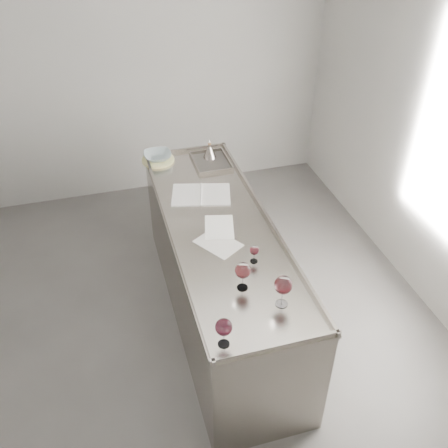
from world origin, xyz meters
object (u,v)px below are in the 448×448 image
object	(u,v)px
notebook	(201,195)
wine_funnel	(210,152)
ceramic_bowl	(158,156)
wine_glass_middle	(243,271)
wine_glass_right	(283,286)
wine_glass_small	(254,251)
counter	(220,272)
wine_glass_left	(224,328)

from	to	relation	value
notebook	wine_funnel	world-z (taller)	wine_funnel
ceramic_bowl	wine_funnel	world-z (taller)	wine_funnel
notebook	wine_glass_middle	bearing A→B (deg)	-75.62
wine_glass_right	wine_glass_small	bearing A→B (deg)	94.69
wine_glass_small	wine_funnel	xyz separation A→B (m)	(0.08, 1.47, -0.04)
wine_glass_right	ceramic_bowl	xyz separation A→B (m)	(-0.42, 1.96, -0.10)
counter	wine_glass_right	distance (m)	1.09
wine_glass_left	wine_glass_right	world-z (taller)	wine_glass_right
wine_glass_left	notebook	distance (m)	1.53
wine_glass_left	ceramic_bowl	distance (m)	2.16
wine_glass_middle	notebook	bearing A→B (deg)	89.85
wine_glass_right	wine_glass_small	distance (m)	0.43
counter	wine_funnel	world-z (taller)	wine_funnel
wine_glass_left	notebook	bearing A→B (deg)	80.98
counter	notebook	bearing A→B (deg)	94.82
counter	wine_glass_right	bearing A→B (deg)	-80.56
wine_glass_small	wine_funnel	world-z (taller)	wine_funnel
wine_glass_right	wine_funnel	world-z (taller)	wine_glass_right
wine_glass_middle	wine_glass_small	distance (m)	0.27
wine_glass_small	wine_funnel	size ratio (longest dim) A/B	0.72
counter	wine_glass_right	xyz separation A→B (m)	(0.15, -0.88, 0.62)
wine_glass_left	wine_glass_middle	world-z (taller)	wine_glass_middle
wine_glass_left	counter	bearing A→B (deg)	75.72
ceramic_bowl	wine_funnel	xyz separation A→B (m)	(0.46, -0.07, 0.01)
ceramic_bowl	wine_glass_middle	bearing A→B (deg)	-82.42
wine_glass_middle	notebook	distance (m)	1.11
wine_glass_left	wine_glass_small	size ratio (longest dim) A/B	1.44
wine_glass_right	wine_glass_small	xyz separation A→B (m)	(-0.03, 0.42, -0.06)
wine_glass_left	wine_glass_small	distance (m)	0.74
wine_glass_small	wine_glass_right	bearing A→B (deg)	-85.31
wine_glass_left	ceramic_bowl	world-z (taller)	wine_glass_left
ceramic_bowl	wine_glass_small	bearing A→B (deg)	-75.96
notebook	ceramic_bowl	xyz separation A→B (m)	(-0.24, 0.65, 0.04)
counter	notebook	world-z (taller)	counter
counter	wine_glass_left	xyz separation A→B (m)	(-0.28, -1.08, 0.60)
wine_glass_middle	wine_glass_small	bearing A→B (deg)	55.74
wine_glass_left	wine_funnel	world-z (taller)	wine_glass_left
wine_glass_left	wine_glass_middle	size ratio (longest dim) A/B	0.95
wine_funnel	wine_glass_small	bearing A→B (deg)	-92.97
notebook	wine_glass_right	bearing A→B (deg)	-67.53
wine_glass_left	wine_glass_small	xyz separation A→B (m)	(0.39, 0.62, -0.04)
wine_glass_right	notebook	xyz separation A→B (m)	(-0.18, 1.31, -0.15)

